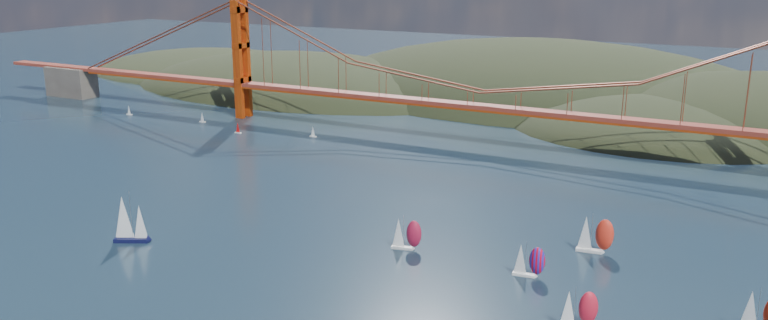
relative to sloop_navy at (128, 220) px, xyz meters
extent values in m
ellipsoid|color=black|center=(-95.35, 224.63, -17.45)|extent=(240.00, 140.00, 64.00)
ellipsoid|color=black|center=(34.65, 264.63, -23.05)|extent=(300.00, 180.00, 96.00)
ellipsoid|color=black|center=(104.65, 204.63, -14.65)|extent=(140.00, 110.00, 48.00)
ellipsoid|color=black|center=(-185.35, 254.63, -13.95)|extent=(200.00, 140.00, 44.00)
cube|color=maroon|center=(44.65, 144.63, 9.75)|extent=(440.00, 7.00, 1.60)
cube|color=maroon|center=(44.65, 144.63, 8.55)|extent=(440.00, 7.00, 0.80)
cube|color=maroon|center=(-75.35, 144.63, 21.25)|extent=(4.00, 8.50, 55.00)
cube|color=#4C443D|center=(-193.35, 144.63, 1.75)|extent=(28.00, 12.00, 16.00)
cube|color=maroon|center=(-205.35, 144.63, 9.75)|extent=(60.00, 7.00, 1.60)
cube|color=black|center=(0.31, 0.16, -5.70)|extent=(9.20, 6.38, 1.09)
cylinder|color=#99999E|center=(0.72, 0.37, 1.37)|extent=(0.14, 0.14, 13.07)
cone|color=white|center=(-1.13, -0.58, 0.72)|extent=(6.82, 6.82, 11.50)
cone|color=white|center=(2.73, 1.40, -0.59)|extent=(4.87, 4.87, 9.15)
cube|color=silver|center=(66.69, 29.52, -5.91)|extent=(5.86, 2.90, 0.68)
cylinder|color=#99999E|center=(66.97, 29.59, -1.34)|extent=(0.08, 0.08, 8.47)
cone|color=white|center=(65.71, 29.27, -1.76)|extent=(3.83, 3.83, 7.45)
ellipsoid|color=#A31633|center=(69.70, 30.27, -1.76)|extent=(4.44, 3.37, 7.11)
cylinder|color=#99999E|center=(117.07, 7.37, -1.34)|extent=(0.08, 0.08, 8.47)
cone|color=white|center=(115.92, 6.77, -1.76)|extent=(4.27, 4.27, 7.45)
ellipsoid|color=red|center=(119.56, 8.69, -1.76)|extent=(4.65, 4.04, 7.11)
cylinder|color=#99999E|center=(150.20, 22.26, -0.85)|extent=(0.09, 0.09, 9.31)
cone|color=white|center=(148.78, 22.24, -1.31)|extent=(3.53, 3.53, 8.19)
cube|color=white|center=(110.26, 50.40, -5.85)|extent=(6.70, 2.62, 0.78)
cylinder|color=#99999E|center=(110.58, 50.44, -0.57)|extent=(0.10, 0.10, 9.79)
cone|color=white|center=(109.09, 50.25, -1.06)|extent=(4.08, 4.08, 8.62)
ellipsoid|color=red|center=(113.82, 50.84, -1.06)|extent=(4.89, 3.41, 8.22)
cube|color=white|center=(100.05, 27.83, -5.92)|extent=(5.55, 2.13, 0.65)
cylinder|color=#99999E|center=(100.32, 27.86, -1.54)|extent=(0.08, 0.08, 8.12)
cone|color=white|center=(99.09, 27.72, -1.94)|extent=(3.36, 3.36, 7.15)
ellipsoid|color=red|center=(103.01, 28.17, -1.94)|extent=(4.04, 2.80, 6.82)
cube|color=silver|center=(-127.52, 122.19, -6.00)|extent=(3.00, 1.00, 0.50)
cone|color=white|center=(-127.52, 122.19, -3.65)|extent=(2.00, 2.00, 4.20)
cube|color=silver|center=(-84.83, 125.77, -6.00)|extent=(3.00, 1.00, 0.50)
cone|color=white|center=(-84.83, 125.77, -3.65)|extent=(2.00, 2.00, 4.20)
cube|color=silver|center=(-56.01, 115.63, -6.00)|extent=(3.00, 1.00, 0.50)
cone|color=red|center=(-56.01, 115.63, -3.65)|extent=(2.00, 2.00, 4.20)
cube|color=silver|center=(-23.40, 124.97, -6.00)|extent=(3.00, 1.00, 0.50)
cone|color=white|center=(-23.40, 124.97, -3.65)|extent=(2.00, 2.00, 4.20)
camera|label=1|loc=(147.91, -133.86, 67.14)|focal=35.00mm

